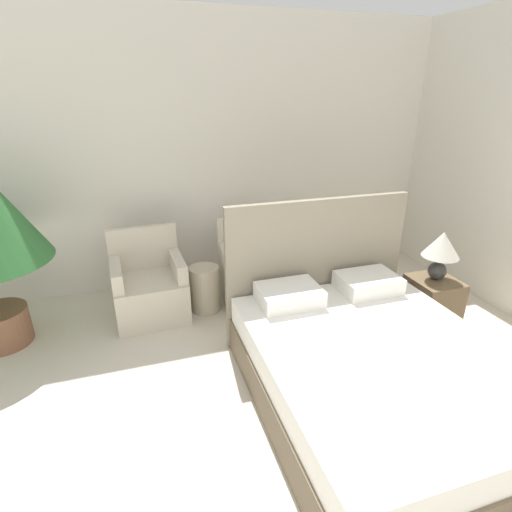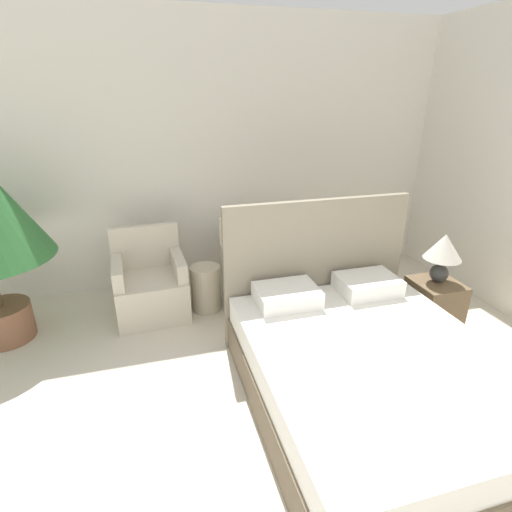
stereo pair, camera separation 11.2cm
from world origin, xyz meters
name	(u,v)px [view 2 (the right image)]	position (x,y,z in m)	size (l,w,h in m)	color
wall_back	(207,156)	(0.00, 3.71, 1.45)	(10.00, 0.06, 2.90)	silver
bed	(366,369)	(0.69, 1.26, 0.29)	(1.66, 2.07, 1.29)	brown
armchair_near_window_left	(151,289)	(-0.74, 2.96, 0.28)	(0.71, 0.66, 0.86)	beige
armchair_near_window_right	(255,277)	(0.34, 2.96, 0.28)	(0.72, 0.67, 0.86)	beige
nightstand	(433,307)	(1.77, 1.93, 0.25)	(0.40, 0.41, 0.51)	brown
table_lamp	(443,251)	(1.78, 1.94, 0.81)	(0.33, 0.33, 0.45)	#333333
side_table	(206,288)	(-0.20, 2.91, 0.24)	(0.30, 0.30, 0.48)	#B7AD93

